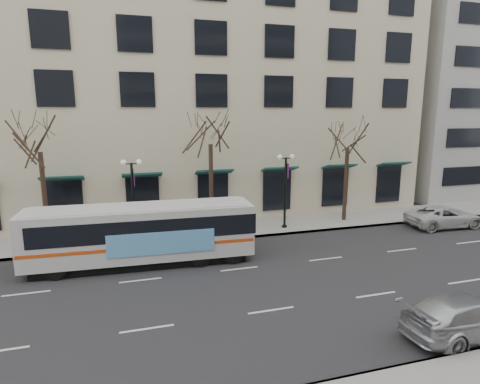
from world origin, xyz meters
name	(u,v)px	position (x,y,z in m)	size (l,w,h in m)	color
ground	(253,287)	(0.00, 0.00, 0.00)	(160.00, 160.00, 0.00)	black
sidewalk_far	(280,225)	(5.00, 9.00, 0.07)	(80.00, 4.00, 0.15)	gray
building_hotel	(158,65)	(-2.00, 21.00, 12.00)	(40.00, 20.00, 24.00)	beige
building_office	(471,23)	(32.00, 21.00, 17.50)	(25.00, 20.00, 35.00)	#999993
tree_far_left	(38,135)	(-10.00, 8.80, 6.70)	(3.60, 3.60, 8.34)	black
tree_far_mid	(210,129)	(0.00, 8.80, 6.91)	(3.60, 3.60, 8.55)	black
tree_far_right	(348,134)	(10.00, 8.80, 6.42)	(3.60, 3.60, 8.06)	black
lamp_post_left	(133,196)	(-4.99, 8.20, 2.94)	(1.22, 0.45, 5.21)	black
lamp_post_right	(285,188)	(5.01, 8.20, 2.94)	(1.22, 0.45, 5.21)	black
city_bus	(143,233)	(-4.67, 4.45, 1.74)	(11.88, 3.13, 3.19)	silver
silver_car	(468,316)	(6.22, -6.03, 0.75)	(2.09, 5.15, 1.49)	#B7BABF
white_pickup	(444,216)	(16.07, 5.60, 0.75)	(2.47, 5.36, 1.49)	silver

